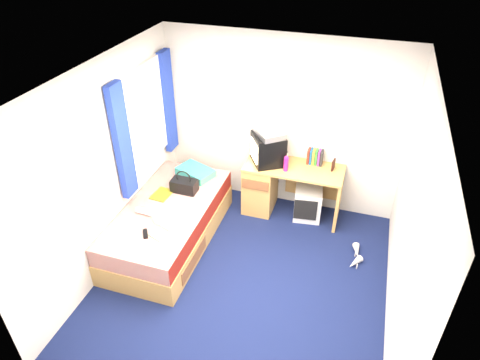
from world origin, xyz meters
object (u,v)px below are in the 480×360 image
(bed, at_px, (169,223))
(vcr, at_px, (269,132))
(crt_tv, at_px, (268,149))
(white_heels, at_px, (356,257))
(magazine, at_px, (162,194))
(handbag, at_px, (184,185))
(pillow, at_px, (195,172))
(pink_water_bottle, at_px, (286,164))
(desk, at_px, (273,185))
(colour_swatch_fan, at_px, (156,237))
(remote_control, at_px, (145,234))
(aerosol_can, at_px, (286,158))
(towel, at_px, (171,218))
(water_bottle, at_px, (144,212))
(storage_cube, at_px, (308,203))
(picture_frame, at_px, (333,165))

(bed, xyz_separation_m, vcr, (0.99, 1.05, 0.93))
(crt_tv, relative_size, white_heels, 1.21)
(magazine, bearing_deg, handbag, 34.62)
(pillow, relative_size, pink_water_bottle, 2.50)
(desk, bearing_deg, colour_swatch_fan, -120.64)
(remote_control, bearing_deg, pink_water_bottle, 17.77)
(crt_tv, relative_size, remote_control, 3.40)
(vcr, xyz_separation_m, magazine, (-1.16, -0.85, -0.65))
(aerosol_can, height_order, colour_swatch_fan, aerosol_can)
(magazine, bearing_deg, colour_swatch_fan, -68.46)
(vcr, bearing_deg, magazine, -92.76)
(bed, bearing_deg, desk, 43.99)
(colour_swatch_fan, bearing_deg, crt_tv, 61.91)
(bed, xyz_separation_m, towel, (0.18, -0.26, 0.32))
(water_bottle, distance_m, remote_control, 0.38)
(storage_cube, relative_size, remote_control, 2.79)
(storage_cube, bearing_deg, white_heels, -49.88)
(desk, relative_size, towel, 4.12)
(handbag, xyz_separation_m, colour_swatch_fan, (0.06, -0.93, -0.08))
(bed, bearing_deg, crt_tv, 46.62)
(aerosol_can, relative_size, magazine, 0.60)
(pillow, xyz_separation_m, vcr, (0.93, 0.30, 0.60))
(pink_water_bottle, xyz_separation_m, towel, (-1.09, -1.18, -0.25))
(desk, bearing_deg, handbag, -145.96)
(aerosol_can, bearing_deg, pink_water_bottle, -78.53)
(picture_frame, relative_size, water_bottle, 0.70)
(aerosol_can, xyz_separation_m, colour_swatch_fan, (-1.11, -1.64, -0.29))
(aerosol_can, distance_m, colour_swatch_fan, 2.00)
(handbag, bearing_deg, remote_control, -94.06)
(bed, relative_size, pink_water_bottle, 10.29)
(storage_cube, height_order, picture_frame, picture_frame)
(pink_water_bottle, height_order, magazine, pink_water_bottle)
(vcr, height_order, white_heels, vcr)
(pillow, distance_m, crt_tv, 1.04)
(pink_water_bottle, height_order, remote_control, pink_water_bottle)
(colour_swatch_fan, distance_m, remote_control, 0.13)
(towel, bearing_deg, remote_control, -121.40)
(storage_cube, bearing_deg, bed, -155.19)
(pillow, height_order, colour_swatch_fan, pillow)
(pillow, bearing_deg, storage_cube, 10.00)
(aerosol_can, bearing_deg, bed, -138.83)
(white_heels, bearing_deg, colour_swatch_fan, -157.16)
(magazine, bearing_deg, remote_control, -77.43)
(pink_water_bottle, xyz_separation_m, water_bottle, (-1.46, -1.14, -0.27))
(storage_cube, height_order, aerosol_can, aerosol_can)
(picture_frame, xyz_separation_m, pink_water_bottle, (-0.58, -0.21, 0.03))
(magazine, relative_size, white_heels, 0.62)
(towel, relative_size, remote_control, 1.97)
(water_bottle, bearing_deg, magazine, 86.97)
(pillow, xyz_separation_m, picture_frame, (1.78, 0.38, 0.23))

